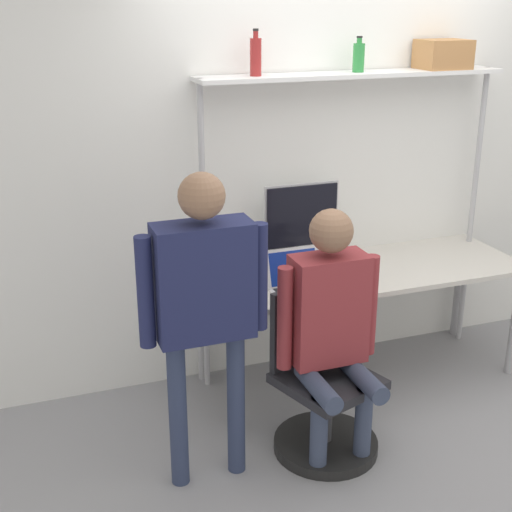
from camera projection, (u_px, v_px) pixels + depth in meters
The scene contains 13 objects.
ground_plane at pixel (386, 405), 4.26m from camera, with size 12.00×12.00×0.00m, color gray.
wall_back at pixel (338, 157), 4.49m from camera, with size 8.00×0.06×2.70m.
desk at pixel (362, 279), 4.37m from camera, with size 2.01×0.73×0.74m.
shelf_unit at pixel (352, 120), 4.25m from camera, with size 1.91×0.26×1.89m.
monitor at pixel (301, 222), 4.31m from camera, with size 0.48×0.22×0.52m.
laptop at pixel (295, 277), 4.06m from camera, with size 0.33×0.22×0.22m.
cell_phone at pixel (340, 285), 4.10m from camera, with size 0.07×0.15×0.01m.
office_chair at pixel (322, 403), 3.79m from camera, with size 0.58×0.58×0.89m.
person_seated at pixel (331, 318), 3.58m from camera, with size 0.55×0.47×1.34m.
person_standing at pixel (204, 293), 3.30m from camera, with size 0.62×0.21×1.58m.
bottle_green at pixel (359, 57), 4.13m from camera, with size 0.07×0.07×0.20m.
bottle_red at pixel (256, 56), 3.92m from camera, with size 0.06×0.06×0.25m.
storage_box at pixel (443, 54), 4.31m from camera, with size 0.29×0.23×0.17m.
Camera 1 is at (-2.00, -3.21, 2.31)m, focal length 50.00 mm.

